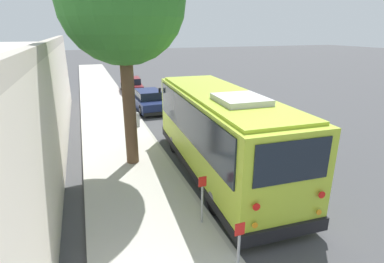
% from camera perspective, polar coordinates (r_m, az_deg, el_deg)
% --- Properties ---
extents(ground_plane, '(160.00, 160.00, 0.00)m').
position_cam_1_polar(ground_plane, '(10.88, 8.07, -9.52)').
color(ground_plane, '#474749').
extents(sidewalk_slab, '(80.00, 3.23, 0.15)m').
position_cam_1_polar(sidewalk_slab, '(9.87, -10.15, -12.30)').
color(sidewalk_slab, beige).
rests_on(sidewalk_slab, ground).
extents(curb_strip, '(80.00, 0.14, 0.15)m').
position_cam_1_polar(curb_strip, '(10.22, -0.67, -10.82)').
color(curb_strip, '#AAA69D').
rests_on(curb_strip, ground).
extents(shuttle_bus, '(8.80, 2.91, 3.24)m').
position_cam_1_polar(shuttle_bus, '(10.81, 5.36, 0.39)').
color(shuttle_bus, '#ADC633').
rests_on(shuttle_bus, ground).
extents(parked_sedan_navy, '(4.64, 1.83, 1.33)m').
position_cam_1_polar(parked_sedan_navy, '(20.43, -8.29, 5.88)').
color(parked_sedan_navy, '#19234C').
rests_on(parked_sedan_navy, ground).
extents(parked_sedan_maroon, '(4.28, 1.94, 1.26)m').
position_cam_1_polar(parked_sedan_maroon, '(26.66, -11.43, 8.62)').
color(parked_sedan_maroon, maroon).
rests_on(parked_sedan_maroon, ground).
extents(sign_post_near, '(0.06, 0.22, 1.33)m').
position_cam_1_polar(sign_post_near, '(6.69, 8.86, -21.35)').
color(sign_post_near, gray).
rests_on(sign_post_near, sidewalk_slab).
extents(sign_post_far, '(0.06, 0.22, 1.38)m').
position_cam_1_polar(sign_post_far, '(8.15, 1.96, -12.78)').
color(sign_post_far, gray).
rests_on(sign_post_far, sidewalk_slab).
extents(fire_hydrant, '(0.22, 0.22, 0.81)m').
position_cam_1_polar(fire_hydrant, '(16.35, -10.32, 2.25)').
color(fire_hydrant, '#99999E').
rests_on(fire_hydrant, sidewalk_slab).
extents(lane_stripe_mid, '(2.40, 0.14, 0.01)m').
position_cam_1_polar(lane_stripe_mid, '(12.73, 18.42, -5.95)').
color(lane_stripe_mid, silver).
rests_on(lane_stripe_mid, ground).
extents(lane_stripe_ahead, '(2.40, 0.14, 0.01)m').
position_cam_1_polar(lane_stripe_ahead, '(17.47, 6.42, 1.63)').
color(lane_stripe_ahead, silver).
rests_on(lane_stripe_ahead, ground).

